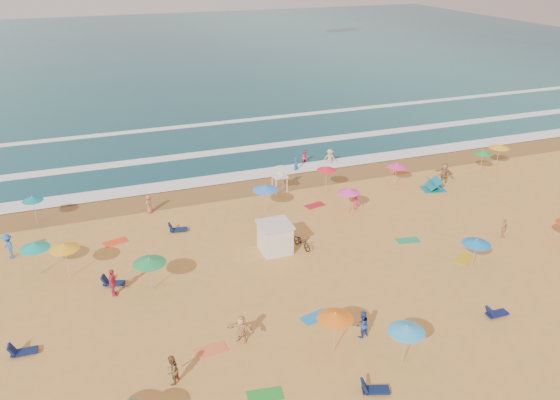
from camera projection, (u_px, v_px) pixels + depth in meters
name	position (u px, v px, depth m)	size (l,w,h in m)	color
ground	(278.00, 260.00, 37.07)	(220.00, 220.00, 0.00)	gold
ocean	(135.00, 54.00, 108.61)	(220.00, 140.00, 0.18)	#0C4756
wet_sand	(230.00, 190.00, 47.71)	(220.00, 220.00, 0.00)	olive
surf_foam	(207.00, 156.00, 55.18)	(200.00, 18.70, 0.05)	white
cabana	(275.00, 238.00, 37.79)	(2.00, 2.00, 2.00)	silver
cabana_roof	(275.00, 224.00, 37.34)	(2.20, 2.20, 0.12)	silver
bicycle	(302.00, 242.00, 38.34)	(0.66, 1.88, 0.99)	black
lifeguard_stand	(280.00, 181.00, 46.77)	(1.20, 1.20, 2.10)	white
beach_umbrellas	(306.00, 227.00, 36.88)	(42.47, 25.00, 0.80)	#34A9EB
loungers	(406.00, 263.00, 36.40)	(52.71, 20.25, 0.34)	#0E1A49
towels	(260.00, 278.00, 35.04)	(40.11, 23.64, 0.03)	#D1421A
popup_tents	(500.00, 198.00, 44.72)	(8.70, 11.00, 1.20)	#E33272
beachgoers	(242.00, 228.00, 39.55)	(44.07, 26.28, 2.07)	#E1AD76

